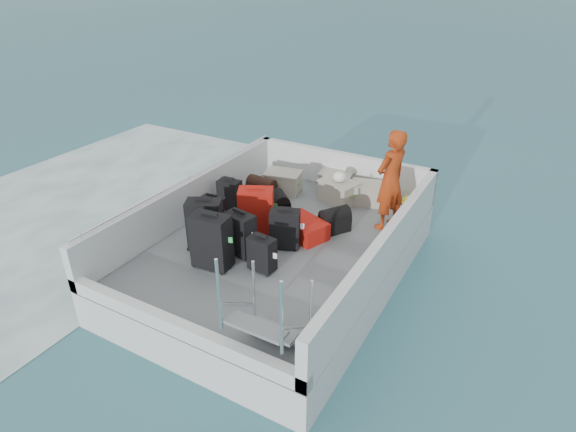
% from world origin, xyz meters
% --- Properties ---
extents(ground, '(160.00, 160.00, 0.00)m').
position_xyz_m(ground, '(0.00, 0.00, 0.00)').
color(ground, '#1B4E5E').
rests_on(ground, ground).
extents(wake_foam, '(10.00, 10.00, 0.00)m').
position_xyz_m(wake_foam, '(-4.80, 0.00, 0.00)').
color(wake_foam, white).
rests_on(wake_foam, ground).
extents(ferry_hull, '(3.60, 5.00, 0.60)m').
position_xyz_m(ferry_hull, '(0.00, 0.00, 0.30)').
color(ferry_hull, silver).
rests_on(ferry_hull, ground).
extents(deck, '(3.30, 4.70, 0.02)m').
position_xyz_m(deck, '(0.00, 0.00, 0.61)').
color(deck, slate).
rests_on(deck, ferry_hull).
extents(deck_fittings, '(3.60, 5.00, 0.90)m').
position_xyz_m(deck_fittings, '(0.35, -0.32, 0.99)').
color(deck_fittings, silver).
rests_on(deck_fittings, deck).
extents(suitcase_0, '(0.60, 0.50, 0.81)m').
position_xyz_m(suitcase_0, '(-0.88, -0.71, 1.02)').
color(suitcase_0, black).
rests_on(suitcase_0, deck).
extents(suitcase_1, '(0.42, 0.26, 0.60)m').
position_xyz_m(suitcase_1, '(-1.11, -0.23, 0.92)').
color(suitcase_1, black).
rests_on(suitcase_1, deck).
extents(suitcase_2, '(0.42, 0.27, 0.57)m').
position_xyz_m(suitcase_2, '(-1.30, 0.51, 0.91)').
color(suitcase_2, black).
rests_on(suitcase_2, deck).
extents(suitcase_3, '(0.58, 0.38, 0.83)m').
position_xyz_m(suitcase_3, '(-0.48, -1.07, 1.03)').
color(suitcase_3, black).
rests_on(suitcase_3, deck).
extents(suitcase_4, '(0.50, 0.35, 0.67)m').
position_xyz_m(suitcase_4, '(-0.33, -0.58, 0.96)').
color(suitcase_4, black).
rests_on(suitcase_4, deck).
extents(suitcase_5, '(0.64, 0.55, 0.76)m').
position_xyz_m(suitcase_5, '(-0.49, 0.11, 1.00)').
color(suitcase_5, '#B61A0E').
rests_on(suitcase_5, deck).
extents(suitcase_6, '(0.40, 0.26, 0.53)m').
position_xyz_m(suitcase_6, '(0.19, -0.80, 0.89)').
color(suitcase_6, black).
rests_on(suitcase_6, deck).
extents(suitcase_7, '(0.51, 0.41, 0.63)m').
position_xyz_m(suitcase_7, '(0.16, -0.09, 0.93)').
color(suitcase_7, black).
rests_on(suitcase_7, deck).
extents(suitcase_8, '(0.86, 0.72, 0.29)m').
position_xyz_m(suitcase_8, '(0.26, 0.36, 0.77)').
color(suitcase_8, '#B61A0E').
rests_on(suitcase_8, deck).
extents(duffel_0, '(0.56, 0.34, 0.32)m').
position_xyz_m(duffel_0, '(-1.09, 1.22, 0.78)').
color(duffel_0, black).
rests_on(duffel_0, deck).
extents(duffel_1, '(0.51, 0.50, 0.32)m').
position_xyz_m(duffel_1, '(-0.47, 0.82, 0.78)').
color(duffel_1, black).
rests_on(duffel_1, deck).
extents(duffel_2, '(0.51, 0.56, 0.32)m').
position_xyz_m(duffel_2, '(0.61, 0.76, 0.78)').
color(duffel_2, black).
rests_on(duffel_2, deck).
extents(crate_0, '(0.71, 0.56, 0.38)m').
position_xyz_m(crate_0, '(-0.88, 1.65, 0.81)').
color(crate_0, '#AFAC98').
rests_on(crate_0, deck).
extents(crate_1, '(0.62, 0.46, 0.35)m').
position_xyz_m(crate_1, '(-0.02, 2.20, 0.79)').
color(crate_1, '#AFAC98').
rests_on(crate_1, deck).
extents(crate_2, '(0.73, 0.60, 0.38)m').
position_xyz_m(crate_2, '(0.23, 1.77, 0.81)').
color(crate_2, '#AFAC98').
rests_on(crate_2, deck).
extents(crate_3, '(0.69, 0.56, 0.36)m').
position_xyz_m(crate_3, '(0.72, 1.99, 0.80)').
color(crate_3, '#AFAC98').
rests_on(crate_3, deck).
extents(yellow_bag, '(0.28, 0.26, 0.22)m').
position_xyz_m(yellow_bag, '(1.43, 2.20, 0.73)').
color(yellow_bag, yellow).
rests_on(yellow_bag, deck).
extents(white_bag, '(0.24, 0.24, 0.18)m').
position_xyz_m(white_bag, '(0.23, 1.77, 1.09)').
color(white_bag, white).
rests_on(white_bag, crate_2).
extents(passenger, '(0.60, 0.72, 1.68)m').
position_xyz_m(passenger, '(1.30, 1.32, 1.46)').
color(passenger, '#DA4314').
rests_on(passenger, deck).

